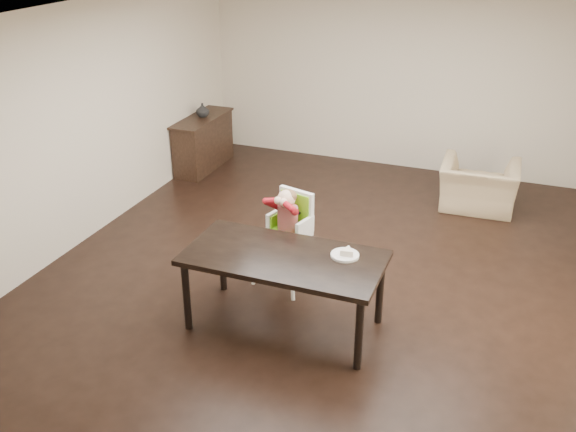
# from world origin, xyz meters

# --- Properties ---
(ground) EXTENTS (7.00, 7.00, 0.00)m
(ground) POSITION_xyz_m (0.00, 0.00, 0.00)
(ground) COLOR black
(ground) RESTS_ON ground
(room_walls) EXTENTS (6.02, 7.02, 2.71)m
(room_walls) POSITION_xyz_m (0.00, 0.00, 1.86)
(room_walls) COLOR beige
(room_walls) RESTS_ON ground
(dining_table) EXTENTS (1.80, 0.90, 0.75)m
(dining_table) POSITION_xyz_m (-0.14, -1.04, 0.67)
(dining_table) COLOR black
(dining_table) RESTS_ON ground
(high_chair) EXTENTS (0.54, 0.54, 1.06)m
(high_chair) POSITION_xyz_m (-0.39, -0.28, 0.75)
(high_chair) COLOR white
(high_chair) RESTS_ON ground
(plate) EXTENTS (0.33, 0.33, 0.07)m
(plate) POSITION_xyz_m (0.38, -0.86, 0.78)
(plate) COLOR white
(plate) RESTS_ON dining_table
(armchair) EXTENTS (0.99, 0.67, 0.85)m
(armchair) POSITION_xyz_m (1.26, 2.33, 0.42)
(armchair) COLOR tan
(armchair) RESTS_ON ground
(sideboard) EXTENTS (0.44, 1.26, 0.79)m
(sideboard) POSITION_xyz_m (-2.78, 2.35, 0.40)
(sideboard) COLOR black
(sideboard) RESTS_ON ground
(vase) EXTENTS (0.24, 0.25, 0.20)m
(vase) POSITION_xyz_m (-2.78, 2.39, 0.89)
(vase) COLOR #99999E
(vase) RESTS_ON sideboard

